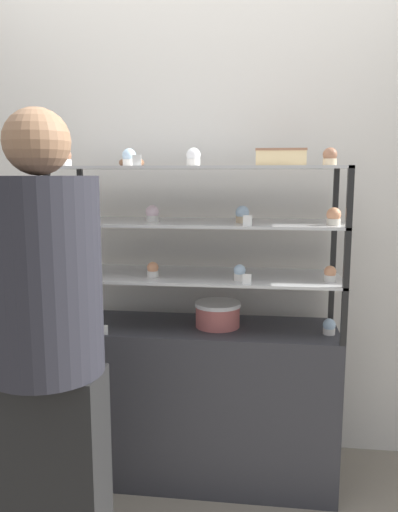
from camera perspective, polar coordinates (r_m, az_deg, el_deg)
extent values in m
plane|color=gray|center=(2.63, 0.00, -23.57)|extent=(20.00, 20.00, 0.00)
cube|color=silver|center=(2.56, 0.99, 6.38)|extent=(8.00, 0.05, 2.60)
cube|color=#333338|center=(2.45, 0.00, -16.27)|extent=(1.26, 0.41, 0.74)
cube|color=black|center=(2.61, -13.00, -3.49)|extent=(0.02, 0.02, 0.24)
cube|color=black|center=(2.48, 14.90, -4.27)|extent=(0.02, 0.02, 0.24)
cube|color=black|center=(2.27, -16.35, -5.58)|extent=(0.02, 0.02, 0.24)
cube|color=black|center=(2.11, 16.26, -6.68)|extent=(0.02, 0.02, 0.24)
cube|color=silver|center=(2.26, 0.00, -2.26)|extent=(1.26, 0.41, 0.01)
cube|color=black|center=(2.57, -13.19, 1.75)|extent=(0.02, 0.02, 0.24)
cube|color=black|center=(2.43, 15.13, 1.27)|extent=(0.02, 0.02, 0.24)
cube|color=black|center=(2.22, -16.63, 0.46)|extent=(0.02, 0.02, 0.24)
cube|color=black|center=(2.06, 16.56, -0.20)|extent=(0.02, 0.02, 0.24)
cube|color=silver|center=(2.22, 0.00, 3.84)|extent=(1.26, 0.41, 0.01)
cube|color=black|center=(2.55, -13.39, 7.13)|extent=(0.02, 0.02, 0.24)
cube|color=black|center=(2.41, 15.37, 6.94)|extent=(0.02, 0.02, 0.24)
cube|color=black|center=(2.20, -16.92, 6.68)|extent=(0.02, 0.02, 0.24)
cube|color=black|center=(2.03, 16.87, 6.51)|extent=(0.02, 0.02, 0.24)
cube|color=silver|center=(2.22, 0.00, 10.06)|extent=(1.26, 0.41, 0.01)
cylinder|color=#C66660|center=(2.29, 2.14, -6.92)|extent=(0.20, 0.20, 0.10)
cylinder|color=white|center=(2.28, 2.14, -5.55)|extent=(0.21, 0.21, 0.02)
cube|color=#DBBC84|center=(2.24, 9.28, 10.91)|extent=(0.21, 0.17, 0.06)
cube|color=#8C5B42|center=(2.24, 9.31, 11.86)|extent=(0.22, 0.17, 0.01)
cylinder|color=white|center=(2.40, -14.11, -7.32)|extent=(0.05, 0.05, 0.03)
sphere|color=silver|center=(2.39, -14.14, -6.66)|extent=(0.06, 0.06, 0.06)
cylinder|color=white|center=(2.27, 14.63, -8.31)|extent=(0.05, 0.05, 0.03)
sphere|color=silver|center=(2.26, 14.66, -7.61)|extent=(0.06, 0.06, 0.06)
cube|color=white|center=(2.22, -10.82, -8.30)|extent=(0.04, 0.00, 0.04)
cylinder|color=beige|center=(2.36, -14.01, -1.54)|extent=(0.05, 0.05, 0.03)
sphere|color=silver|center=(2.36, -14.04, -0.86)|extent=(0.05, 0.05, 0.05)
cylinder|color=white|center=(2.20, -5.29, -2.06)|extent=(0.05, 0.05, 0.03)
sphere|color=#E5996B|center=(2.20, -5.30, -1.34)|extent=(0.05, 0.05, 0.05)
cylinder|color=white|center=(2.14, 4.65, -2.40)|extent=(0.05, 0.05, 0.03)
sphere|color=silver|center=(2.13, 4.66, -1.65)|extent=(0.05, 0.05, 0.05)
cylinder|color=white|center=(2.17, 14.73, -2.48)|extent=(0.05, 0.05, 0.03)
sphere|color=#E5996B|center=(2.17, 14.76, -1.74)|extent=(0.05, 0.05, 0.05)
cube|color=white|center=(2.06, 5.50, -2.66)|extent=(0.04, 0.00, 0.04)
cylinder|color=#CCB28C|center=(2.27, -14.81, 4.14)|extent=(0.06, 0.06, 0.03)
sphere|color=#E5996B|center=(2.27, -14.84, 4.90)|extent=(0.06, 0.06, 0.06)
cylinder|color=white|center=(2.21, -5.34, 4.28)|extent=(0.06, 0.06, 0.03)
sphere|color=silver|center=(2.21, -5.35, 5.05)|extent=(0.06, 0.06, 0.06)
cylinder|color=#CCB28C|center=(2.17, 4.97, 4.19)|extent=(0.06, 0.06, 0.03)
sphere|color=silver|center=(2.17, 4.98, 4.98)|extent=(0.06, 0.06, 0.06)
cylinder|color=beige|center=(2.12, 15.12, 3.79)|extent=(0.06, 0.06, 0.03)
sphere|color=#E5996B|center=(2.12, 15.15, 4.59)|extent=(0.06, 0.06, 0.06)
cube|color=white|center=(2.02, 5.54, 4.05)|extent=(0.04, 0.00, 0.04)
cylinder|color=white|center=(2.29, -15.08, 10.24)|extent=(0.06, 0.06, 0.03)
sphere|color=#8C5B42|center=(2.29, -15.12, 11.02)|extent=(0.06, 0.06, 0.06)
cylinder|color=white|center=(2.21, -7.97, 10.52)|extent=(0.06, 0.06, 0.03)
sphere|color=silver|center=(2.21, -7.99, 11.33)|extent=(0.06, 0.06, 0.06)
cylinder|color=white|center=(2.14, -0.64, 10.65)|extent=(0.06, 0.06, 0.03)
sphere|color=white|center=(2.14, -0.64, 11.48)|extent=(0.06, 0.06, 0.06)
cylinder|color=#CCB28C|center=(2.18, 14.71, 10.32)|extent=(0.06, 0.06, 0.03)
sphere|color=#8C5B42|center=(2.18, 14.74, 11.14)|extent=(0.06, 0.06, 0.06)
cube|color=white|center=(2.08, -7.13, 10.82)|extent=(0.04, 0.00, 0.04)
torus|color=brown|center=(2.25, -7.72, 10.51)|extent=(0.11, 0.11, 0.03)
cube|color=black|center=(2.00, -16.27, -22.75)|extent=(0.36, 0.20, 0.76)
cylinder|color=#26262D|center=(1.73, -17.33, -2.28)|extent=(0.38, 0.38, 0.66)
sphere|color=#936B4C|center=(1.71, -18.05, 12.34)|extent=(0.22, 0.22, 0.22)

